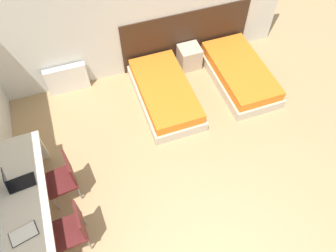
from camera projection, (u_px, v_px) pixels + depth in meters
name	position (u px, v px, depth m)	size (l,w,h in m)	color
wall_back	(131.00, 13.00, 5.71)	(6.12, 0.05, 2.70)	silver
headboard_panel	(186.00, 37.00, 6.53)	(2.64, 0.03, 1.14)	#382316
bed_near_window	(165.00, 93.00, 6.16)	(0.98, 1.87, 0.40)	beige
bed_near_door	(240.00, 74.00, 6.46)	(0.98, 1.87, 0.40)	beige
nightstand	(189.00, 57.00, 6.68)	(0.43, 0.40, 0.47)	beige
radiator	(67.00, 79.00, 6.24)	(0.78, 0.12, 0.59)	silver
desk	(28.00, 211.00, 4.40)	(0.61, 2.36, 0.75)	beige
chair_near_laptop	(64.00, 177.00, 4.81)	(0.48, 0.48, 0.89)	#511919
chair_near_notebook	(73.00, 228.00, 4.37)	(0.46, 0.46, 0.89)	#511919
laptop	(16.00, 182.00, 4.40)	(0.38, 0.25, 0.37)	black
open_notebook	(24.00, 234.00, 4.07)	(0.38, 0.28, 0.02)	black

